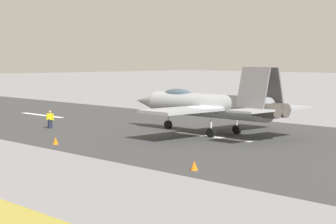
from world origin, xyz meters
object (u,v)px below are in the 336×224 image
at_px(marker_cone_mid, 56,141).
at_px(marker_cone_near, 194,166).
at_px(fighter_jet, 208,105).
at_px(crew_person, 50,120).

bearing_deg(marker_cone_mid, marker_cone_near, 180.00).
distance_m(fighter_jet, marker_cone_mid, 13.38).
distance_m(crew_person, marker_cone_mid, 10.45).
distance_m(fighter_jet, marker_cone_near, 16.99).
height_order(crew_person, marker_cone_near, crew_person).
bearing_deg(marker_cone_mid, crew_person, -30.11).
bearing_deg(crew_person, marker_cone_near, 167.28).
bearing_deg(marker_cone_near, marker_cone_mid, 0.00).
distance_m(fighter_jet, crew_person, 14.49).
distance_m(marker_cone_near, marker_cone_mid, 14.17).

